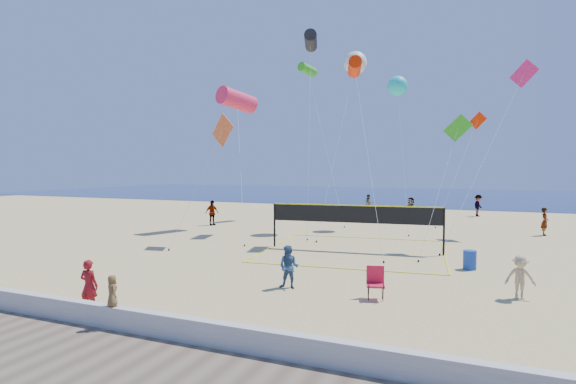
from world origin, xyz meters
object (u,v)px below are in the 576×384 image
at_px(camp_chair, 375,281).
at_px(volleyball_net, 355,219).
at_px(trash_barrel, 470,260).
at_px(woman, 89,286).

height_order(camp_chair, volleyball_net, volleyball_net).
bearing_deg(camp_chair, trash_barrel, 49.14).
bearing_deg(woman, camp_chair, -156.61).
height_order(camp_chair, trash_barrel, camp_chair).
bearing_deg(volleyball_net, camp_chair, -77.23).
bearing_deg(volleyball_net, woman, -116.51).
relative_size(woman, camp_chair, 1.34).
xyz_separation_m(woman, volleyball_net, (4.76, 12.74, 0.84)).
bearing_deg(camp_chair, volleyball_net, 93.60).
relative_size(camp_chair, volleyball_net, 0.12).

